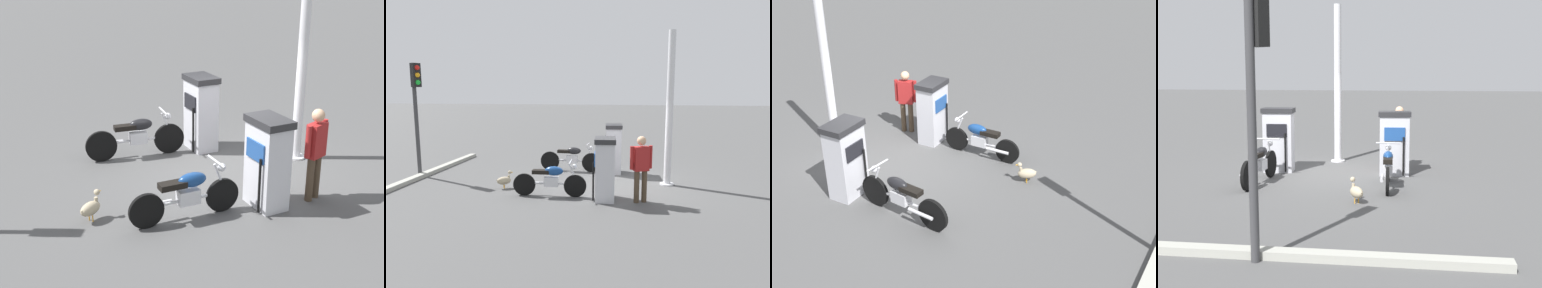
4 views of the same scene
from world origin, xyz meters
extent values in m
plane|color=#4C4C4C|center=(0.00, 0.00, 0.00)|extent=(120.00, 120.00, 0.00)
cube|color=silver|center=(-0.09, -1.46, 0.75)|extent=(0.55, 0.76, 1.50)
cube|color=black|center=(0.17, -1.44, 1.08)|extent=(0.08, 0.50, 0.32)
cube|color=#262628|center=(-0.09, -1.46, 1.56)|extent=(0.60, 0.84, 0.12)
cylinder|color=black|center=(0.18, -1.22, 0.52)|extent=(0.05, 0.05, 0.97)
cube|color=silver|center=(-0.09, 1.46, 0.72)|extent=(0.53, 0.75, 1.44)
cube|color=#1E478C|center=(0.16, 1.49, 1.04)|extent=(0.08, 0.50, 0.32)
cube|color=#262628|center=(-0.09, 1.46, 1.50)|extent=(0.58, 0.83, 0.12)
cylinder|color=black|center=(0.17, 1.70, 0.51)|extent=(0.05, 0.05, 0.94)
cylinder|color=black|center=(0.64, -1.45, 0.32)|extent=(0.65, 0.09, 0.65)
cylinder|color=black|center=(2.09, -1.50, 0.32)|extent=(0.65, 0.09, 0.65)
cube|color=silver|center=(1.31, -1.47, 0.42)|extent=(0.37, 0.21, 0.24)
cylinder|color=silver|center=(1.36, -1.48, 0.37)|extent=(1.09, 0.08, 0.05)
ellipsoid|color=black|center=(1.24, -1.47, 0.70)|extent=(0.49, 0.23, 0.24)
cube|color=black|center=(1.58, -1.48, 0.67)|extent=(0.45, 0.21, 0.10)
cylinder|color=silver|center=(0.68, -1.45, 0.62)|extent=(0.26, 0.05, 0.57)
cylinder|color=silver|center=(0.76, -1.46, 0.94)|extent=(0.05, 0.56, 0.04)
sphere|color=silver|center=(0.66, -1.45, 0.82)|extent=(0.14, 0.14, 0.14)
cylinder|color=silver|center=(1.88, -1.61, 0.34)|extent=(0.55, 0.09, 0.07)
cylinder|color=black|center=(0.68, 1.38, 0.29)|extent=(0.58, 0.11, 0.58)
cylinder|color=black|center=(2.01, 1.47, 0.29)|extent=(0.58, 0.11, 0.58)
cube|color=silver|center=(1.29, 1.42, 0.39)|extent=(0.37, 0.22, 0.24)
cylinder|color=silver|center=(1.34, 1.43, 0.34)|extent=(1.00, 0.12, 0.05)
ellipsoid|color=navy|center=(1.22, 1.42, 0.67)|extent=(0.49, 0.25, 0.24)
cube|color=black|center=(1.56, 1.44, 0.64)|extent=(0.45, 0.23, 0.10)
cylinder|color=silver|center=(0.72, 1.38, 0.59)|extent=(0.26, 0.06, 0.57)
cylinder|color=silver|center=(0.80, 1.39, 0.91)|extent=(0.08, 0.56, 0.04)
sphere|color=silver|center=(0.70, 1.38, 0.79)|extent=(0.15, 0.15, 0.14)
cylinder|color=silver|center=(1.82, 1.34, 0.31)|extent=(0.55, 0.11, 0.07)
cylinder|color=#473828|center=(-0.88, 1.57, 0.40)|extent=(0.17, 0.17, 0.79)
cylinder|color=#473828|center=(-1.06, 1.49, 0.40)|extent=(0.17, 0.17, 0.79)
cube|color=maroon|center=(-0.97, 1.53, 1.09)|extent=(0.41, 0.33, 0.59)
cylinder|color=maroon|center=(-0.75, 1.63, 1.12)|extent=(0.12, 0.12, 0.56)
cylinder|color=maroon|center=(-1.19, 1.43, 1.12)|extent=(0.12, 0.12, 0.56)
sphere|color=tan|center=(-0.97, 1.53, 1.52)|extent=(0.29, 0.29, 0.22)
ellipsoid|color=tan|center=(2.78, 0.94, 0.22)|extent=(0.44, 0.39, 0.22)
cylinder|color=tan|center=(2.67, 0.86, 0.29)|extent=(0.09, 0.09, 0.15)
sphere|color=tan|center=(2.64, 0.85, 0.44)|extent=(0.14, 0.14, 0.10)
cone|color=orange|center=(2.59, 0.81, 0.44)|extent=(0.08, 0.07, 0.04)
cone|color=tan|center=(2.93, 1.05, 0.25)|extent=(0.11, 0.11, 0.08)
cylinder|color=orange|center=(2.80, 0.91, 0.06)|extent=(0.02, 0.02, 0.11)
cylinder|color=orange|center=(2.76, 0.98, 0.06)|extent=(0.02, 0.02, 0.11)
cylinder|color=silver|center=(-1.74, -0.24, 2.17)|extent=(0.20, 0.20, 4.35)
cylinder|color=silver|center=(-1.74, -0.24, 0.02)|extent=(0.40, 0.40, 0.04)
camera|label=1|loc=(3.93, 8.40, 4.06)|focal=48.54mm
camera|label=2|loc=(-0.88, 9.88, 2.69)|focal=32.54mm
camera|label=3|loc=(6.64, -7.42, 5.67)|focal=46.32mm
camera|label=4|loc=(12.11, 2.29, 2.49)|focal=47.09mm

